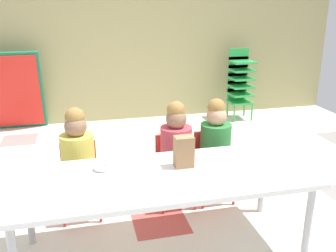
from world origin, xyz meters
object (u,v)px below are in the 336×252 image
Objects in this scene: craft_table at (163,181)px; kid_chair_green_stack at (240,81)px; seated_child_middle_seat at (176,145)px; seated_child_near_camera at (78,153)px; paper_plate_center_table at (211,180)px; paper_plate_near_edge at (103,170)px; folded_activity_table at (8,92)px; paper_bag_brown at (184,152)px; donut_powdered_on_plate at (102,167)px; seated_child_far_right at (215,141)px.

craft_table is 3.38m from kid_chair_green_stack.
seated_child_near_camera is at bearing 180.00° from seated_child_middle_seat.
paper_plate_center_table is (-1.55, -3.00, 0.02)m from kid_chair_green_stack.
seated_child_near_camera is 1.12m from paper_plate_center_table.
paper_plate_center_table is at bearing -25.19° from paper_plate_near_edge.
kid_chair_green_stack is 3.26m from folded_activity_table.
paper_plate_near_edge is (-0.38, 0.16, 0.05)m from craft_table.
kid_chair_green_stack is at bearing 54.75° from seated_child_middle_seat.
folded_activity_table reaches higher than paper_bag_brown.
seated_child_middle_seat reaches higher than paper_bag_brown.
seated_child_middle_seat is at bearing -125.25° from kid_chair_green_stack.
folded_activity_table reaches higher than craft_table.
paper_bag_brown is (0.17, 0.09, 0.16)m from craft_table.
donut_powdered_on_plate is (0.16, -0.45, 0.07)m from seated_child_near_camera.
kid_chair_green_stack is (1.58, 2.23, 0.02)m from seated_child_middle_seat.
paper_plate_near_edge is (-0.98, -0.45, 0.04)m from seated_child_far_right.
seated_child_near_camera is at bearing 109.75° from donut_powdered_on_plate.
kid_chair_green_stack is at bearing 50.53° from paper_plate_near_edge.
paper_bag_brown is 1.22× the size of paper_plate_near_edge.
craft_table is 0.82m from seated_child_near_camera.
seated_child_far_right is at bearing 0.00° from seated_child_near_camera.
seated_child_far_right reaches higher than donut_powdered_on_plate.
seated_child_near_camera is 3.26m from kid_chair_green_stack.
seated_child_far_right reaches higher than paper_plate_near_edge.
seated_child_middle_seat is 4.17× the size of paper_bag_brown.
seated_child_middle_seat reaches higher than donut_powdered_on_plate.
seated_child_near_camera is 0.48m from paper_plate_near_edge.
kid_chair_green_stack reaches higher than paper_plate_near_edge.
paper_plate_near_edge is at bearing -70.11° from folded_activity_table.
seated_child_middle_seat is 5.10× the size of paper_plate_center_table.
donut_powdered_on_plate reaches higher than craft_table.
folded_activity_table is (-1.68, 2.44, -0.02)m from seated_child_middle_seat.
paper_bag_brown is (0.71, -0.52, 0.15)m from seated_child_near_camera.
craft_table is 0.85m from seated_child_far_right.
seated_child_near_camera is 7.45× the size of donut_powdered_on_plate.
seated_child_middle_seat is at bearing 35.49° from donut_powdered_on_plate.
kid_chair_green_stack reaches higher than craft_table.
craft_table is at bearing -22.32° from paper_plate_near_edge.
folded_activity_table is at bearing 118.07° from paper_plate_center_table.
paper_bag_brown is at bearing -98.86° from seated_child_middle_seat.
seated_child_far_right is 3.17m from folded_activity_table.
seated_child_near_camera reaches higher than craft_table.
kid_chair_green_stack is at bearing 58.89° from paper_bag_brown.
donut_powdered_on_plate is at bearing 154.81° from paper_plate_center_table.
folded_activity_table is (-0.88, 2.44, -0.02)m from seated_child_near_camera.
seated_child_middle_seat is 0.88× the size of kid_chair_green_stack.
paper_bag_brown is 0.56m from donut_powdered_on_plate.
craft_table is at bearing -122.74° from kid_chair_green_stack.
paper_plate_near_edge is at bearing -129.47° from kid_chair_green_stack.
craft_table is 9.01× the size of paper_bag_brown.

